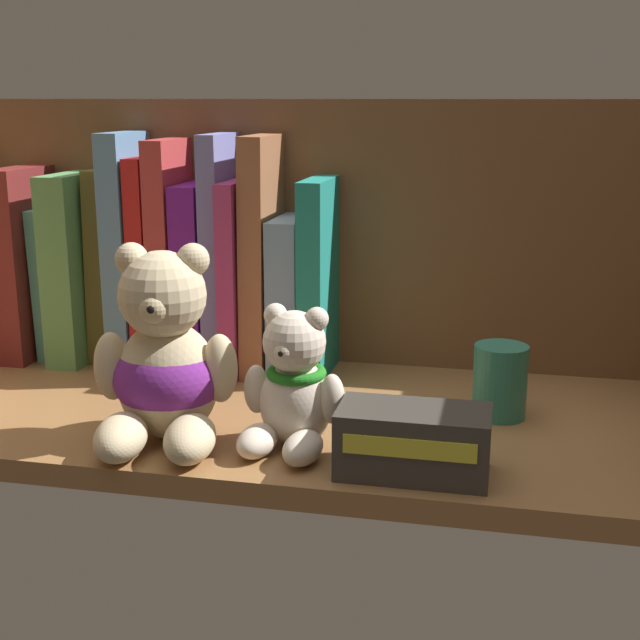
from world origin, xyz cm
name	(u,v)px	position (x,y,z in cm)	size (l,w,h in cm)	color
shelf_board	(281,419)	(0.00, 0.00, 1.00)	(75.97, 31.76, 2.00)	olive
shelf_back_panel	(319,243)	(0.00, 16.48, 14.95)	(78.37, 1.20, 29.90)	brown
book_0	(11,268)	(-35.10, 13.59, 11.27)	(2.77, 10.07, 18.54)	#2C615B
book_1	(37,260)	(-31.75, 13.59, 12.40)	(3.43, 14.86, 20.80)	maroon
book_2	(63,279)	(-28.75, 13.59, 10.25)	(2.07, 10.49, 16.50)	#66BFB4
book_3	(87,264)	(-25.69, 13.59, 12.14)	(3.54, 14.77, 20.27)	#599957
book_4	(114,263)	(-22.47, 13.59, 12.36)	(2.41, 9.37, 20.72)	brown
book_5	(136,247)	(-19.75, 13.59, 14.30)	(2.52, 12.59, 24.59)	#598AB8
book_6	(158,259)	(-17.31, 13.59, 13.06)	(1.88, 12.15, 22.12)	red
book_7	(178,251)	(-14.95, 13.59, 13.96)	(2.33, 12.35, 23.93)	#B93A3A
book_8	(203,273)	(-12.10, 13.59, 11.72)	(2.88, 12.14, 19.43)	#6A1B90
book_9	(226,250)	(-9.42, 13.59, 14.26)	(1.97, 12.06, 24.52)	#7376BB
book_10	(246,272)	(-7.26, 13.59, 11.97)	(1.85, 14.88, 19.95)	#A7336A
book_11	(268,252)	(-4.87, 13.59, 14.21)	(2.43, 13.52, 24.42)	#975D3C
book_12	(296,292)	(-1.85, 13.59, 10.11)	(3.10, 13.36, 16.23)	#7094B5
book_13	(324,274)	(1.17, 13.59, 12.13)	(2.45, 14.75, 20.26)	#1C8175
teddy_bear_larger	(165,365)	(-7.40, -9.10, 8.56)	(12.36, 13.13, 16.70)	beige
teddy_bear_smaller	(294,388)	(3.37, -8.41, 7.09)	(8.83, 9.16, 11.92)	beige
pillar_candle	(500,381)	(19.78, 2.42, 5.33)	(4.82, 4.82, 6.67)	#2D7A66
small_product_box	(413,441)	(13.56, -11.56, 4.62)	(11.55, 6.05, 5.23)	#38332D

